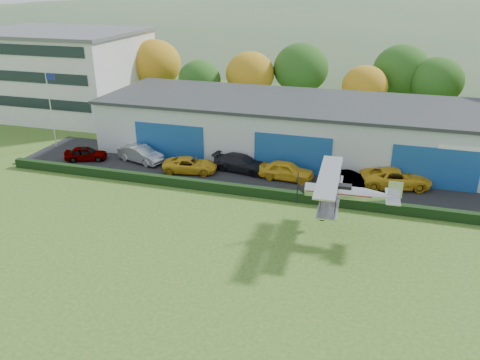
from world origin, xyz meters
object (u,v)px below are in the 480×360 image
(car_5, at_px, (351,180))
(car_3, at_px, (241,163))
(office_block, at_px, (60,72))
(flagpole, at_px, (51,103))
(car_1, at_px, (141,154))
(car_0, at_px, (86,154))
(car_2, at_px, (190,165))
(car_6, at_px, (396,178))
(biplane, at_px, (343,191))
(car_4, at_px, (286,171))
(hangar, at_px, (304,127))

(car_5, bearing_deg, car_3, 64.25)
(office_block, relative_size, flagpole, 2.57)
(office_block, distance_m, car_1, 23.91)
(car_0, height_order, car_2, car_2)
(car_0, bearing_deg, car_5, -109.96)
(car_2, bearing_deg, office_block, 46.64)
(car_2, xyz_separation_m, car_6, (17.91, 1.83, 0.14))
(car_1, relative_size, biplane, 0.61)
(office_block, height_order, car_5, office_block)
(car_2, xyz_separation_m, biplane, (14.28, -7.74, 2.54))
(car_1, height_order, car_5, car_1)
(car_4, bearing_deg, flagpole, 89.39)
(hangar, bearing_deg, car_2, -136.22)
(office_block, bearing_deg, car_5, -21.41)
(car_4, height_order, biplane, biplane)
(car_6, bearing_deg, car_2, 82.37)
(car_2, distance_m, car_4, 8.76)
(car_3, xyz_separation_m, car_5, (9.91, -1.14, -0.06))
(car_3, bearing_deg, car_2, 119.01)
(car_0, xyz_separation_m, car_4, (19.59, 0.86, 0.14))
(flagpole, height_order, car_0, flagpole)
(car_3, relative_size, biplane, 0.67)
(hangar, height_order, car_4, hangar)
(car_0, relative_size, car_2, 0.81)
(car_6, bearing_deg, car_5, 97.10)
(car_5, distance_m, car_6, 3.86)
(car_4, height_order, car_5, car_4)
(flagpole, relative_size, car_1, 1.67)
(car_1, bearing_deg, car_5, -74.88)
(flagpole, bearing_deg, car_4, -3.87)
(car_0, height_order, car_3, car_3)
(flagpole, distance_m, car_0, 7.02)
(car_0, xyz_separation_m, car_6, (28.78, 1.84, 0.14))
(flagpole, height_order, car_3, flagpole)
(flagpole, height_order, car_5, flagpole)
(hangar, distance_m, car_1, 16.30)
(office_block, bearing_deg, car_1, -37.79)
(car_2, relative_size, car_3, 0.93)
(car_2, height_order, biplane, biplane)
(car_0, distance_m, car_4, 19.61)
(flagpole, distance_m, car_5, 30.63)
(car_5, bearing_deg, car_2, 72.72)
(car_3, bearing_deg, car_6, -80.32)
(car_6, bearing_deg, car_1, 78.26)
(car_2, bearing_deg, hangar, -56.81)
(hangar, xyz_separation_m, biplane, (5.40, -16.25, 0.62))
(office_block, distance_m, car_3, 32.02)
(car_0, height_order, car_6, car_6)
(car_2, bearing_deg, car_0, 79.46)
(office_block, xyz_separation_m, car_0, (13.25, -15.54, -4.49))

